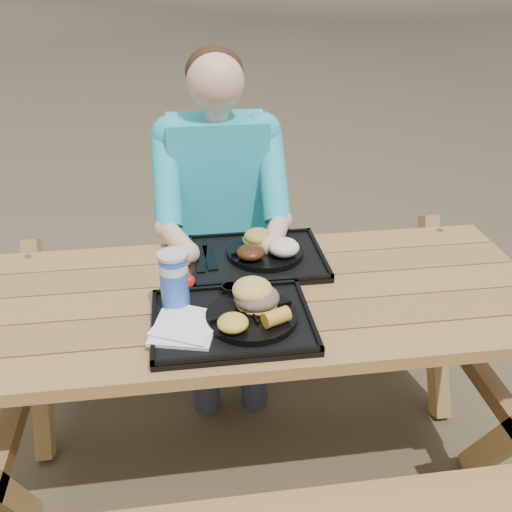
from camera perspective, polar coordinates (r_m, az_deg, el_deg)
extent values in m
plane|color=#999999|center=(2.27, 0.00, -19.93)|extent=(60.00, 60.00, 0.00)
cube|color=black|center=(1.63, -2.40, -6.67)|extent=(0.45, 0.35, 0.02)
cube|color=black|center=(1.94, 0.07, -0.31)|extent=(0.45, 0.35, 0.02)
cylinder|color=black|center=(1.62, -0.44, -6.04)|extent=(0.26, 0.26, 0.02)
cylinder|color=black|center=(1.94, 0.91, 0.40)|extent=(0.26, 0.26, 0.02)
cube|color=white|center=(1.58, -7.22, -7.10)|extent=(0.21, 0.21, 0.02)
cylinder|color=blue|center=(1.65, -8.16, -2.60)|extent=(0.08, 0.08, 0.17)
cylinder|color=#340507|center=(1.72, -2.56, -3.45)|extent=(0.05, 0.05, 0.03)
cylinder|color=gold|center=(1.72, -0.56, -3.43)|extent=(0.05, 0.05, 0.03)
ellipsoid|color=yellow|center=(1.54, -2.32, -6.69)|extent=(0.09, 0.09, 0.04)
cube|color=black|center=(1.93, -4.66, -0.10)|extent=(0.04, 0.18, 0.01)
ellipsoid|color=#45200D|center=(1.87, -0.53, 0.36)|extent=(0.09, 0.09, 0.04)
ellipsoid|color=white|center=(1.89, 2.81, 0.88)|extent=(0.10, 0.10, 0.06)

